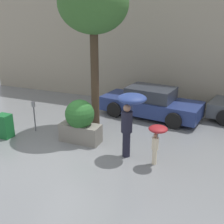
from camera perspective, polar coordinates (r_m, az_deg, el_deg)
name	(u,v)px	position (r m, az deg, el deg)	size (l,w,h in m)	color
ground_plane	(72,153)	(9.61, -8.20, -8.27)	(40.00, 40.00, 0.00)	slate
building_facade	(135,43)	(14.52, 4.66, 13.77)	(18.00, 0.30, 6.00)	#9E937F
planter_box	(80,121)	(10.06, -6.52, -1.82)	(1.48, 1.04, 1.58)	gray
person_adult	(130,111)	(8.75, 3.65, 0.24)	(0.90, 0.90, 2.10)	#1E1E2D
person_child	(157,135)	(8.50, 9.14, -4.72)	(0.57, 0.57, 1.31)	beige
parked_car_near	(151,103)	(12.67, 7.85, 1.81)	(4.62, 2.35, 1.35)	navy
street_tree	(93,5)	(10.70, -3.82, 20.84)	(2.56, 2.56, 5.86)	#423323
parking_meter	(34,110)	(11.30, -15.60, 0.40)	(0.14, 0.14, 1.22)	#595B60
newspaper_box	(5,126)	(11.23, -20.99, -2.68)	(0.50, 0.44, 0.90)	#19662D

